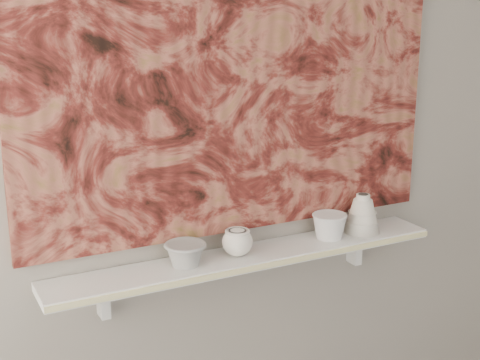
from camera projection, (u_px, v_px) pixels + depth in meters
wall_back at (236, 126)px, 2.22m from camera, size 3.60×0.00×3.60m
shelf at (249, 257)px, 2.26m from camera, size 1.40×0.18×0.03m
shelf_stripe at (263, 267)px, 2.18m from camera, size 1.40×0.01×0.02m
bracket_left at (103, 299)px, 2.11m from camera, size 0.03×0.06×0.12m
bracket_right at (354, 248)px, 2.55m from camera, size 0.03×0.06×0.12m
painting at (238, 69)px, 2.16m from camera, size 1.50×0.02×1.10m
house_motif at (350, 149)px, 2.43m from camera, size 0.09×0.00×0.08m
bowl_grey at (185, 254)px, 2.14m from camera, size 0.15×0.15×0.08m
cup_cream at (237, 242)px, 2.22m from camera, size 0.10×0.10×0.09m
bell_vessel at (362, 213)px, 2.44m from camera, size 0.16×0.16×0.14m
bowl_white at (329, 226)px, 2.38m from camera, size 0.13×0.13×0.09m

